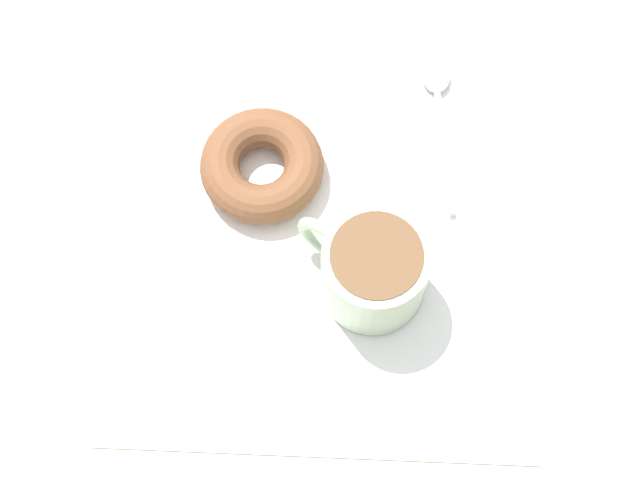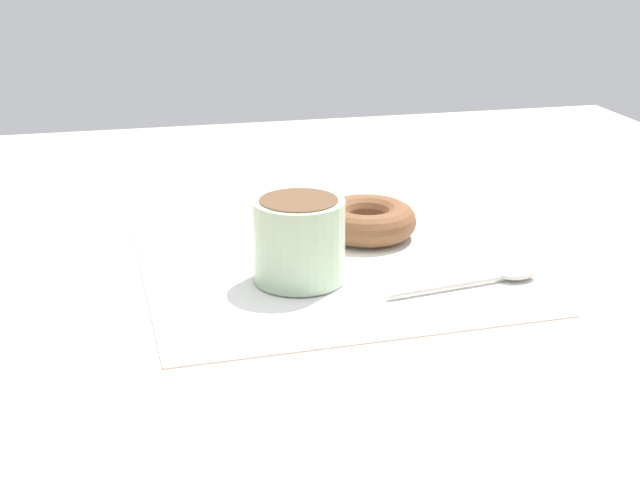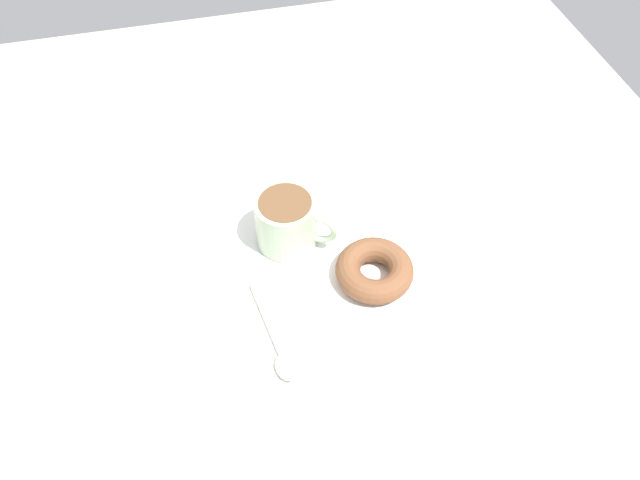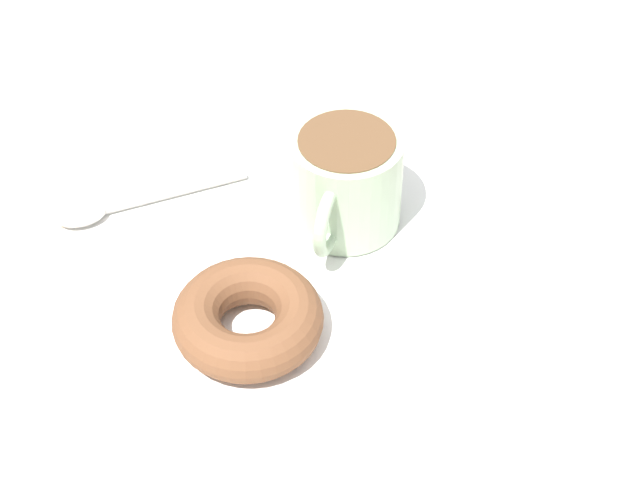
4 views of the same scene
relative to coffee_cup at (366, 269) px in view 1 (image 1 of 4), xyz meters
The scene contains 5 objects.
ground_plane 6.20cm from the coffee_cup, 149.03° to the right, with size 120.00×120.00×2.00cm, color tan.
napkin 5.93cm from the coffee_cup, 125.87° to the right, with size 32.84×32.84×0.30cm, color white.
coffee_cup is the anchor object (origin of this frame).
donut 12.69cm from the coffee_cup, 133.35° to the right, with size 9.74×9.74×3.14cm, color brown.
spoon 17.26cm from the coffee_cup, 164.57° to the left, with size 14.29×3.58×0.90cm.
Camera 1 is at (28.16, 0.43, 78.29)cm, focal length 60.00 mm.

